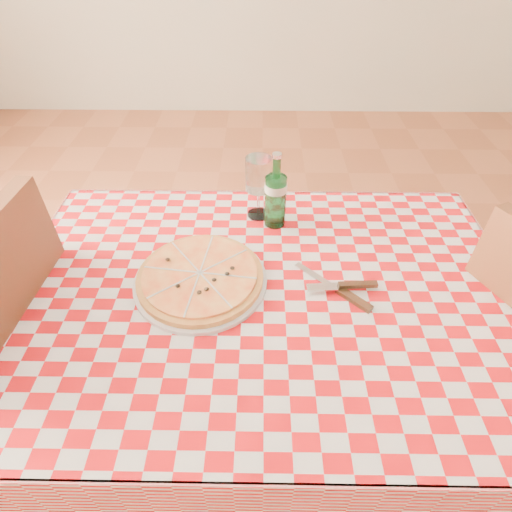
{
  "coord_description": "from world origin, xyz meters",
  "views": [
    {
      "loc": [
        -0.01,
        -0.69,
        1.5
      ],
      "look_at": [
        -0.02,
        0.06,
        0.82
      ],
      "focal_mm": 28.0,
      "sensor_mm": 36.0,
      "label": 1
    }
  ],
  "objects": [
    {
      "name": "cutlery",
      "position": [
        0.19,
        -0.0,
        0.77
      ],
      "size": [
        0.3,
        0.27,
        0.03
      ],
      "primitive_type": null,
      "rotation": [
        0.0,
        0.0,
        -0.29
      ],
      "color": "silver",
      "rests_on": "tablecloth"
    },
    {
      "name": "dining_table",
      "position": [
        0.0,
        0.0,
        0.66
      ],
      "size": [
        1.2,
        0.8,
        0.75
      ],
      "color": "brown",
      "rests_on": "ground"
    },
    {
      "name": "tablecloth",
      "position": [
        0.0,
        0.0,
        0.75
      ],
      "size": [
        1.3,
        0.9,
        0.01
      ],
      "primitive_type": "cube",
      "color": "#B30B0F",
      "rests_on": "dining_table"
    },
    {
      "name": "wine_glass",
      "position": [
        -0.02,
        0.32,
        0.86
      ],
      "size": [
        0.1,
        0.1,
        0.19
      ],
      "primitive_type": null,
      "rotation": [
        0.0,
        0.0,
        0.42
      ],
      "color": "white",
      "rests_on": "tablecloth"
    },
    {
      "name": "water_bottle",
      "position": [
        0.03,
        0.28,
        0.87
      ],
      "size": [
        0.08,
        0.08,
        0.23
      ],
      "primitive_type": null,
      "rotation": [
        0.0,
        0.0,
        0.34
      ],
      "color": "#1A6B2E",
      "rests_on": "tablecloth"
    },
    {
      "name": "chair_far",
      "position": [
        -0.7,
        -0.08,
        0.57
      ],
      "size": [
        0.47,
        0.47,
        1.0
      ],
      "rotation": [
        0.0,
        0.0,
        3.09
      ],
      "color": "brown",
      "rests_on": "ground"
    },
    {
      "name": "pizza_plate",
      "position": [
        -0.16,
        0.02,
        0.78
      ],
      "size": [
        0.38,
        0.38,
        0.04
      ],
      "primitive_type": null,
      "rotation": [
        0.0,
        0.0,
        -0.13
      ],
      "color": "#CD8B44",
      "rests_on": "tablecloth"
    }
  ]
}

